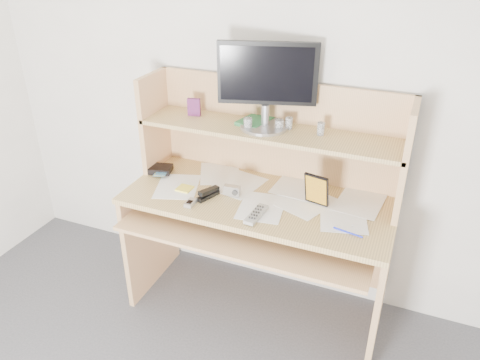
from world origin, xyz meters
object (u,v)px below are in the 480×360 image
at_px(game_case, 317,190).
at_px(monitor, 267,83).
at_px(keyboard, 253,222).
at_px(desk, 263,200).
at_px(tv_remote, 256,214).

relative_size(game_case, monitor, 0.36).
bearing_deg(keyboard, desk, 83.50).
bearing_deg(keyboard, monitor, 88.39).
xyz_separation_m(desk, keyboard, (0.01, -0.18, -0.03)).
bearing_deg(monitor, game_case, -39.50).
xyz_separation_m(keyboard, game_case, (0.29, 0.13, 0.18)).
bearing_deg(game_case, monitor, 168.32).
bearing_deg(tv_remote, keyboard, 125.34).
bearing_deg(keyboard, tv_remote, -69.34).
bearing_deg(monitor, desk, -89.28).
bearing_deg(desk, tv_remote, -77.54).
relative_size(tv_remote, monitor, 0.37).
bearing_deg(monitor, tv_remote, -92.31).
height_order(tv_remote, monitor, monitor).
relative_size(keyboard, tv_remote, 2.53).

